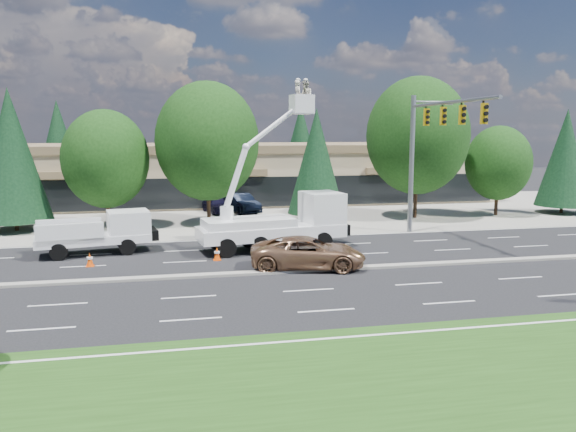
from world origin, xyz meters
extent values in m
plane|color=black|center=(0.00, 0.00, 0.00)|extent=(140.00, 140.00, 0.00)
cube|color=gray|center=(0.00, 20.00, 0.01)|extent=(140.00, 22.00, 0.01)
cube|color=#1E3F12|center=(0.00, -13.00, 0.01)|extent=(140.00, 10.00, 0.01)
cube|color=gray|center=(0.00, 0.00, 0.06)|extent=(120.00, 0.55, 0.12)
cube|color=#C6AC88|center=(0.00, 30.00, 2.50)|extent=(50.00, 15.00, 5.00)
cube|color=#786245|center=(0.00, 30.00, 5.15)|extent=(50.40, 15.40, 0.70)
cube|color=black|center=(0.00, 22.45, 1.50)|extent=(48.00, 0.12, 2.60)
cylinder|color=#332114|center=(-16.00, 15.00, 0.40)|extent=(0.26, 0.26, 0.80)
cone|color=black|center=(-16.00, 15.00, 5.13)|extent=(4.85, 4.85, 8.87)
cylinder|color=#332114|center=(-10.00, 15.00, 1.33)|extent=(0.28, 0.28, 2.66)
ellipsoid|color=black|center=(-10.00, 15.00, 4.80)|extent=(5.91, 5.91, 6.80)
cylinder|color=#332114|center=(-3.00, 15.00, 1.66)|extent=(0.28, 0.28, 3.32)
ellipsoid|color=black|center=(-3.00, 15.00, 5.99)|extent=(7.37, 7.37, 8.47)
cylinder|color=#332114|center=(5.00, 15.00, 0.40)|extent=(0.26, 0.26, 0.80)
cone|color=black|center=(5.00, 15.00, 4.50)|extent=(4.26, 4.26, 7.77)
cylinder|color=#332114|center=(13.00, 15.00, 1.76)|extent=(0.28, 0.28, 3.53)
ellipsoid|color=black|center=(13.00, 15.00, 6.36)|extent=(7.83, 7.83, 9.01)
cylinder|color=#332114|center=(20.00, 15.00, 1.16)|extent=(0.28, 0.28, 2.32)
ellipsoid|color=black|center=(20.00, 15.00, 4.20)|extent=(5.16, 5.16, 5.94)
cylinder|color=#332114|center=(26.00, 15.00, 0.40)|extent=(0.26, 0.26, 0.80)
cone|color=black|center=(26.00, 15.00, 4.57)|extent=(4.32, 4.32, 7.90)
cylinder|color=#332114|center=(-18.00, 42.00, 0.40)|extent=(0.26, 0.26, 0.80)
cone|color=black|center=(-18.00, 42.00, 5.48)|extent=(5.18, 5.18, 9.47)
cylinder|color=#332114|center=(-4.00, 42.00, 0.40)|extent=(0.26, 0.26, 0.80)
cone|color=black|center=(-4.00, 42.00, 6.00)|extent=(5.67, 5.67, 10.36)
cylinder|color=#332114|center=(10.00, 42.00, 0.40)|extent=(0.26, 0.26, 0.80)
cone|color=black|center=(10.00, 42.00, 5.39)|extent=(5.10, 5.10, 9.31)
cylinder|color=#332114|center=(22.00, 42.00, 0.40)|extent=(0.26, 0.26, 0.80)
cone|color=black|center=(22.00, 42.00, 4.90)|extent=(4.63, 4.63, 8.46)
cylinder|color=gray|center=(10.00, 9.20, 4.50)|extent=(0.32, 0.32, 9.00)
cylinder|color=gray|center=(10.00, 4.20, 8.30)|extent=(0.20, 10.00, 0.20)
cylinder|color=gray|center=(11.30, 9.20, 8.60)|extent=(2.60, 0.12, 0.12)
cube|color=gold|center=(10.00, 7.20, 7.55)|extent=(0.32, 0.22, 1.05)
cube|color=gold|center=(10.00, 5.00, 7.55)|extent=(0.32, 0.22, 1.05)
cube|color=gold|center=(10.00, 2.80, 7.55)|extent=(0.32, 0.22, 1.05)
cube|color=gold|center=(10.00, 0.60, 7.55)|extent=(0.32, 0.22, 1.05)
cube|color=white|center=(-9.85, 6.17, 0.85)|extent=(6.27, 3.23, 0.45)
cube|color=white|center=(-7.99, 6.51, 1.54)|extent=(2.54, 2.50, 1.49)
cube|color=black|center=(-7.35, 6.63, 1.74)|extent=(0.42, 1.87, 1.00)
cube|color=white|center=(-11.19, 6.89, 1.34)|extent=(3.38, 0.91, 1.09)
cube|color=white|center=(-10.85, 5.03, 1.34)|extent=(3.38, 0.91, 1.09)
cube|color=white|center=(-0.09, 5.35, 1.04)|extent=(8.59, 3.73, 0.73)
cube|color=white|center=(2.99, 5.82, 2.13)|extent=(2.42, 2.73, 2.08)
cube|color=black|center=(3.76, 5.94, 2.28)|extent=(0.40, 2.06, 1.25)
cube|color=white|center=(-1.42, 5.14, 1.61)|extent=(5.29, 3.12, 0.52)
cylinder|color=white|center=(-2.65, 4.95, 2.18)|extent=(0.73, 0.73, 0.83)
cube|color=white|center=(1.71, 5.62, 8.18)|extent=(1.27, 1.10, 1.12)
imported|color=beige|center=(1.49, 5.59, 8.60)|extent=(0.52, 0.71, 1.79)
imported|color=beige|center=(1.94, 5.66, 8.60)|extent=(0.80, 0.96, 1.79)
ellipsoid|color=white|center=(1.49, 5.59, 9.51)|extent=(0.27, 0.27, 0.19)
ellipsoid|color=white|center=(1.94, 5.66, 9.51)|extent=(0.27, 0.27, 0.19)
cube|color=#F24C07|center=(-9.66, 3.20, 0.01)|extent=(0.40, 0.40, 0.03)
cone|color=#F24C07|center=(-9.66, 3.20, 0.35)|extent=(0.36, 0.36, 0.70)
cylinder|color=white|center=(-9.66, 3.20, 0.42)|extent=(0.29, 0.29, 0.10)
cube|color=#F24C07|center=(-3.35, 3.27, 0.01)|extent=(0.40, 0.40, 0.03)
cone|color=#F24C07|center=(-3.35, 3.27, 0.35)|extent=(0.36, 0.36, 0.70)
cylinder|color=white|center=(-3.35, 3.27, 0.42)|extent=(0.29, 0.29, 0.10)
cube|color=#F24C07|center=(1.77, 4.09, 0.01)|extent=(0.40, 0.40, 0.03)
cone|color=#F24C07|center=(1.77, 4.09, 0.35)|extent=(0.36, 0.36, 0.70)
cylinder|color=white|center=(1.77, 4.09, 0.42)|extent=(0.29, 0.29, 0.10)
imported|color=#8B6143|center=(0.90, 0.60, 0.78)|extent=(6.03, 3.72, 1.56)
imported|color=black|center=(-2.00, 20.88, 0.70)|extent=(2.53, 4.37, 1.40)
imported|color=black|center=(0.00, 20.64, 0.79)|extent=(3.06, 5.11, 1.59)
camera|label=1|loc=(-5.48, -25.54, 6.60)|focal=35.00mm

